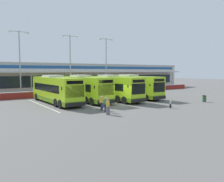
# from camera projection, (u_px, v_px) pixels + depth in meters

# --- Properties ---
(ground_plane) EXTENTS (200.00, 200.00, 0.00)m
(ground_plane) POSITION_uv_depth(u_px,v_px,m) (122.00, 105.00, 28.60)
(ground_plane) COLOR #605E5B
(terminal_building) EXTENTS (70.00, 13.00, 6.00)m
(terminal_building) POSITION_uv_depth(u_px,v_px,m) (51.00, 77.00, 50.62)
(terminal_building) COLOR beige
(terminal_building) RESTS_ON ground
(red_barrier_wall) EXTENTS (60.00, 0.40, 1.10)m
(red_barrier_wall) POSITION_uv_depth(u_px,v_px,m) (74.00, 92.00, 40.56)
(red_barrier_wall) COLOR maroon
(red_barrier_wall) RESTS_ON ground
(coach_bus_leftmost) EXTENTS (3.04, 12.19, 3.78)m
(coach_bus_leftmost) POSITION_uv_depth(u_px,v_px,m) (56.00, 90.00, 30.52)
(coach_bus_leftmost) COLOR #9ED11E
(coach_bus_leftmost) RESTS_ON ground
(coach_bus_left_centre) EXTENTS (3.04, 12.19, 3.78)m
(coach_bus_left_centre) POSITION_uv_depth(u_px,v_px,m) (83.00, 89.00, 32.89)
(coach_bus_left_centre) COLOR #9ED11E
(coach_bus_left_centre) RESTS_ON ground
(coach_bus_centre) EXTENTS (3.04, 12.19, 3.78)m
(coach_bus_centre) POSITION_uv_depth(u_px,v_px,m) (112.00, 88.00, 34.05)
(coach_bus_centre) COLOR #9ED11E
(coach_bus_centre) RESTS_ON ground
(coach_bus_right_centre) EXTENTS (3.04, 12.19, 3.78)m
(coach_bus_right_centre) POSITION_uv_depth(u_px,v_px,m) (132.00, 87.00, 37.13)
(coach_bus_right_centre) COLOR #9ED11E
(coach_bus_right_centre) RESTS_ON ground
(bay_stripe_far_west) EXTENTS (0.14, 13.00, 0.01)m
(bay_stripe_far_west) POSITION_uv_depth(u_px,v_px,m) (41.00, 105.00, 28.91)
(bay_stripe_far_west) COLOR silver
(bay_stripe_far_west) RESTS_ON ground
(bay_stripe_west) EXTENTS (0.14, 13.00, 0.01)m
(bay_stripe_west) POSITION_uv_depth(u_px,v_px,m) (72.00, 103.00, 31.24)
(bay_stripe_west) COLOR silver
(bay_stripe_west) RESTS_ON ground
(bay_stripe_mid_west) EXTENTS (0.14, 13.00, 0.01)m
(bay_stripe_mid_west) POSITION_uv_depth(u_px,v_px,m) (98.00, 100.00, 33.57)
(bay_stripe_mid_west) COLOR silver
(bay_stripe_mid_west) RESTS_ON ground
(bay_stripe_centre) EXTENTS (0.14, 13.00, 0.01)m
(bay_stripe_centre) POSITION_uv_depth(u_px,v_px,m) (121.00, 99.00, 35.90)
(bay_stripe_centre) COLOR silver
(bay_stripe_centre) RESTS_ON ground
(bay_stripe_mid_east) EXTENTS (0.14, 13.00, 0.01)m
(bay_stripe_mid_east) POSITION_uv_depth(u_px,v_px,m) (141.00, 97.00, 38.22)
(bay_stripe_mid_east) COLOR silver
(bay_stripe_mid_east) RESTS_ON ground
(pedestrian_with_handbag) EXTENTS (0.55, 0.59, 1.62)m
(pedestrian_with_handbag) POSITION_uv_depth(u_px,v_px,m) (106.00, 104.00, 23.86)
(pedestrian_with_handbag) COLOR #33333D
(pedestrian_with_handbag) RESTS_ON ground
(pedestrian_in_dark_coat) EXTENTS (0.45, 0.44, 1.62)m
(pedestrian_in_dark_coat) POSITION_uv_depth(u_px,v_px,m) (102.00, 102.00, 25.03)
(pedestrian_in_dark_coat) COLOR #33333D
(pedestrian_in_dark_coat) RESTS_ON ground
(pedestrian_child) EXTENTS (0.30, 0.24, 1.00)m
(pedestrian_child) POSITION_uv_depth(u_px,v_px,m) (170.00, 104.00, 26.46)
(pedestrian_child) COLOR black
(pedestrian_child) RESTS_ON ground
(pedestrian_near_bin) EXTENTS (0.49, 0.39, 1.62)m
(pedestrian_near_bin) POSITION_uv_depth(u_px,v_px,m) (108.00, 106.00, 22.45)
(pedestrian_near_bin) COLOR slate
(pedestrian_near_bin) RESTS_ON ground
(lamp_post_west) EXTENTS (3.24, 0.28, 11.00)m
(lamp_post_west) POSITION_uv_depth(u_px,v_px,m) (20.00, 59.00, 37.84)
(lamp_post_west) COLOR #9E9EA3
(lamp_post_west) RESTS_ON ground
(lamp_post_centre) EXTENTS (3.24, 0.28, 11.00)m
(lamp_post_centre) POSITION_uv_depth(u_px,v_px,m) (70.00, 61.00, 42.47)
(lamp_post_centre) COLOR #9E9EA3
(lamp_post_centre) RESTS_ON ground
(lamp_post_east) EXTENTS (3.24, 0.28, 11.00)m
(lamp_post_east) POSITION_uv_depth(u_px,v_px,m) (106.00, 62.00, 46.48)
(lamp_post_east) COLOR #9E9EA3
(lamp_post_east) RESTS_ON ground
(litter_bin) EXTENTS (0.54, 0.54, 0.93)m
(litter_bin) POSITION_uv_depth(u_px,v_px,m) (204.00, 99.00, 31.91)
(litter_bin) COLOR #2D5133
(litter_bin) RESTS_ON ground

